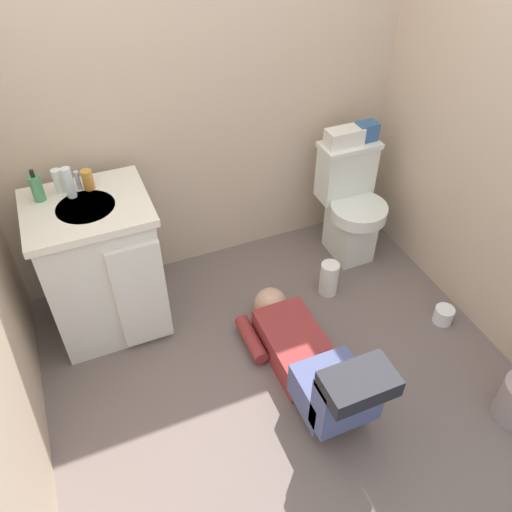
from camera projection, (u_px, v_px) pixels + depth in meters
ground_plane at (277, 368)px, 2.76m from camera, size 2.85×3.03×0.04m
wall_back at (200, 73)px, 2.69m from camera, size 2.51×0.08×2.40m
toilet at (350, 204)px, 3.23m from camera, size 0.36×0.46×0.75m
vanity_cabinet at (102, 267)px, 2.72m from camera, size 0.60×0.53×0.82m
faucet at (78, 181)px, 2.52m from camera, size 0.02×0.02×0.10m
person_plumber at (312, 362)px, 2.55m from camera, size 0.39×1.06×0.52m
tissue_box at (344, 137)px, 3.00m from camera, size 0.22×0.11×0.10m
toiletry_bag at (367, 131)px, 3.04m from camera, size 0.12×0.09×0.11m
soap_dispenser at (37, 188)px, 2.44m from camera, size 0.06×0.06×0.17m
bottle_white at (58, 181)px, 2.50m from camera, size 0.05×0.05×0.12m
bottle_clear at (69, 183)px, 2.46m from camera, size 0.05×0.05×0.16m
bottle_amber at (88, 180)px, 2.53m from camera, size 0.05×0.05×0.10m
paper_towel_roll at (329, 279)px, 3.09m from camera, size 0.11×0.11×0.22m
toilet_paper_roll at (443, 315)px, 2.96m from camera, size 0.11×0.11×0.10m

